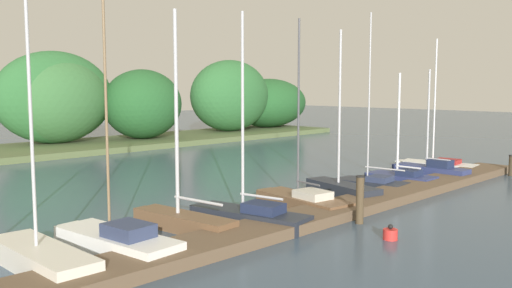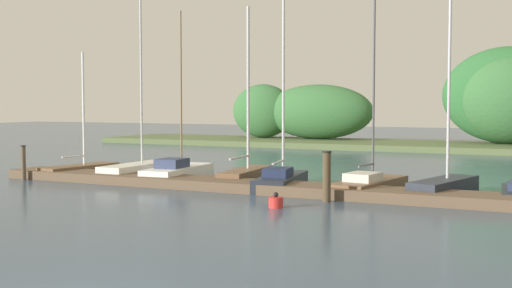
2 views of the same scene
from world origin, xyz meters
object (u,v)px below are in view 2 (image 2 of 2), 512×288
Objects in this scene: mooring_piling_1 at (327,176)px; mooring_piling_0 at (23,163)px; sailboat_4 at (282,178)px; sailboat_0 at (83,168)px; channel_buoy_1 at (276,202)px; sailboat_5 at (370,183)px; sailboat_6 at (446,185)px; sailboat_3 at (247,172)px; sailboat_2 at (179,171)px; sailboat_1 at (141,168)px.

mooring_piling_0 is at bearing 179.25° from mooring_piling_1.
mooring_piling_0 is at bearing 92.66° from sailboat_4.
mooring_piling_0 is (-0.93, -2.45, 0.41)m from sailboat_0.
mooring_piling_1 is 3.44× the size of channel_buoy_1.
sailboat_5 is at bearing 72.30° from channel_buoy_1.
sailboat_6 is (5.82, 0.50, 0.02)m from sailboat_4.
sailboat_4 is at bearing 12.97° from mooring_piling_0.
sailboat_0 is at bearing 91.48° from sailboat_3.
sailboat_2 is at bearing 97.13° from sailboat_3.
sailboat_0 is 0.77× the size of sailboat_4.
sailboat_3 is 2.24m from sailboat_4.
sailboat_2 is 7.98m from sailboat_5.
sailboat_1 is 1.20× the size of sailboat_3.
channel_buoy_1 is (1.73, -4.31, -0.19)m from sailboat_4.
sailboat_2 is at bearing 103.92° from sailboat_6.
sailboat_4 is 4.32× the size of mooring_piling_1.
channel_buoy_1 is (12.16, -1.91, -0.54)m from mooring_piling_0.
sailboat_1 is 10.03m from sailboat_5.
sailboat_5 reaches higher than sailboat_2.
channel_buoy_1 is at bearing -168.44° from sailboat_4.
channel_buoy_1 is at bearing -8.93° from mooring_piling_0.
sailboat_3 reaches higher than sailboat_0.
mooring_piling_1 is at bearing -117.62° from sailboat_2.
sailboat_2 is at bearing 97.77° from sailboat_5.
sailboat_6 is at bearing -90.40° from sailboat_1.
sailboat_1 reaches higher than mooring_piling_1.
mooring_piling_1 is (4.67, -3.63, 0.40)m from sailboat_3.
sailboat_1 is at bearing 89.79° from sailboat_3.
sailboat_5 is at bearing 105.47° from sailboat_6.
sailboat_5 is at bearing 11.60° from mooring_piling_0.
sailboat_1 reaches higher than sailboat_4.
sailboat_3 reaches higher than mooring_piling_1.
sailboat_4 is at bearing 136.31° from mooring_piling_1.
mooring_piling_1 is at bearing -133.94° from sailboat_3.
mooring_piling_1 is (12.19, -2.63, 0.51)m from sailboat_0.
channel_buoy_1 is at bearing -119.88° from sailboat_1.
mooring_piling_1 is at bearing 147.91° from sailboat_6.
sailboat_0 is 2.76m from sailboat_1.
mooring_piling_1 is (-3.12, -3.07, 0.43)m from sailboat_6.
channel_buoy_1 is (-1.50, -4.72, -0.14)m from sailboat_5.
sailboat_3 is 0.98× the size of sailboat_5.
sailboat_5 reaches higher than mooring_piling_1.
sailboat_5 is (10.02, -0.15, -0.06)m from sailboat_1.
sailboat_3 is at bearing -84.25° from sailboat_1.
sailboat_4 reaches higher than mooring_piling_1.
sailboat_0 is 3.32× the size of mooring_piling_1.
sailboat_4 is 3.75m from mooring_piling_1.
sailboat_6 is (10.56, 0.09, 0.02)m from sailboat_2.
mooring_piling_0 is (-10.43, -2.40, 0.35)m from sailboat_4.
sailboat_4 is at bearing -83.58° from sailboat_0.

